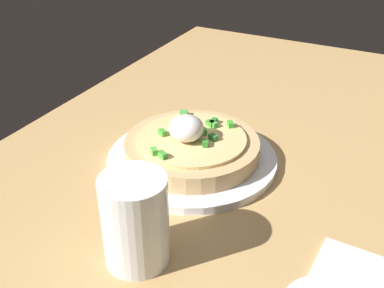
# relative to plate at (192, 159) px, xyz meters

# --- Properties ---
(dining_table) EXTENTS (1.17, 0.86, 0.03)m
(dining_table) POSITION_rel_plate_xyz_m (-0.04, 0.12, -0.02)
(dining_table) COLOR tan
(dining_table) RESTS_ON ground
(plate) EXTENTS (0.25, 0.25, 0.01)m
(plate) POSITION_rel_plate_xyz_m (0.00, 0.00, 0.00)
(plate) COLOR white
(plate) RESTS_ON dining_table
(pizza) EXTENTS (0.20, 0.20, 0.07)m
(pizza) POSITION_rel_plate_xyz_m (0.00, -0.00, 0.02)
(pizza) COLOR tan
(pizza) RESTS_ON plate
(cup_near) EXTENTS (0.07, 0.07, 0.11)m
(cup_near) POSITION_rel_plate_xyz_m (0.21, 0.04, 0.04)
(cup_near) COLOR silver
(cup_near) RESTS_ON dining_table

